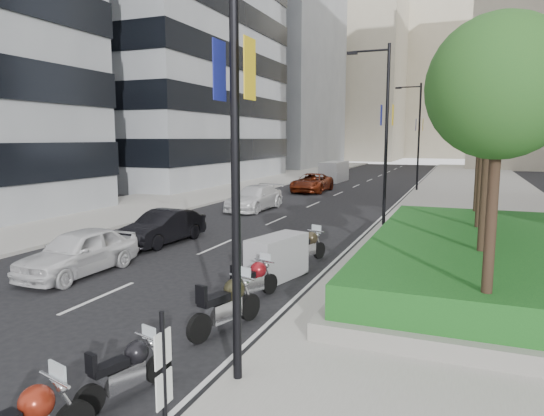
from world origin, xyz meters
The scene contains 28 objects.
ground centered at (0.00, 0.00, 0.00)m, with size 160.00×160.00×0.00m, color black.
sidewalk_right centered at (9.00, 30.00, 0.07)m, with size 10.00×100.00×0.15m, color #9E9B93.
sidewalk_left centered at (-12.00, 30.00, 0.07)m, with size 8.00×100.00×0.15m, color #9E9B93.
lane_edge centered at (3.70, 30.00, 0.01)m, with size 0.12×100.00×0.01m, color silver.
lane_centre centered at (-1.50, 30.00, 0.01)m, with size 0.12×100.00×0.01m, color silver.
building_grey_far centered at (-24.00, 70.00, 15.00)m, with size 22.00×26.00×30.00m, color gray.
building_cream_left centered at (-18.00, 100.00, 17.00)m, with size 26.00×24.00×34.00m, color #B7AD93.
building_cream_centre centered at (2.00, 120.00, 19.00)m, with size 30.00×24.00×38.00m, color #B7AD93.
planter centered at (10.00, 10.00, 0.35)m, with size 10.00×14.00×0.40m, color gray.
hedge centered at (10.00, 10.00, 0.95)m, with size 9.40×13.40×0.80m, color #134419.
tree_0 centered at (8.50, 4.00, 5.42)m, with size 2.80×2.80×6.30m.
tree_1 centered at (8.50, 8.00, 5.42)m, with size 2.80×2.80×6.30m.
tree_2 centered at (8.50, 12.00, 5.42)m, with size 2.80×2.80×6.30m.
tree_3 centered at (8.50, 16.00, 5.42)m, with size 2.80×2.80×6.30m.
lamp_post_0 centered at (4.14, 1.00, 5.07)m, with size 2.34×0.45×9.00m.
lamp_post_1 centered at (4.14, 18.00, 5.07)m, with size 2.34×0.45×9.00m.
lamp_post_2 centered at (4.14, 36.00, 5.07)m, with size 2.34×0.45×9.00m.
parking_sign centered at (4.80, -2.00, 1.46)m, with size 0.06×0.32×2.50m.
motorcycle_2 centered at (2.72, -0.09, 0.52)m, with size 0.76×1.91×0.97m.
motorcycle_3 centered at (2.96, 3.23, 0.64)m, with size 0.94×2.33×1.19m.
motorcycle_4 centered at (2.66, 5.41, 0.56)m, with size 0.89×2.05×1.06m.
motorcycle_5 centered at (2.55, 7.56, 0.70)m, with size 1.46×2.46×1.40m.
motorcycle_6 centered at (2.81, 9.94, 0.59)m, with size 0.95×2.16×1.11m.
car_a centered at (-3.76, 5.69, 0.76)m, with size 1.79×4.45×1.52m, color white.
car_b centered at (-3.90, 10.74, 0.71)m, with size 1.51×4.32×1.42m, color black.
car_c centered at (-4.21, 21.19, 0.76)m, with size 2.13×5.23×1.52m, color white.
car_d centered at (-3.90, 32.49, 0.77)m, with size 2.57×5.57×1.55m, color #641E0B.
delivery_van centered at (-4.66, 42.68, 0.97)m, with size 2.06×5.01×2.08m.
Camera 1 is at (7.94, -6.48, 4.47)m, focal length 32.00 mm.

